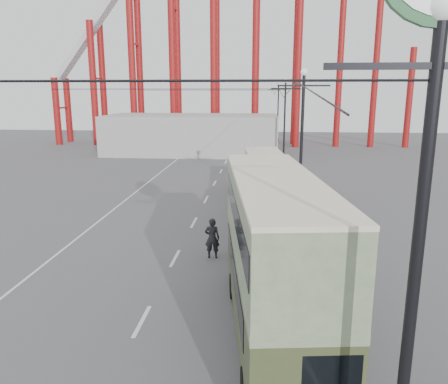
# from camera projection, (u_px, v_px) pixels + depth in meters

# --- Properties ---
(road_markings) EXTENTS (12.52, 120.00, 0.01)m
(road_markings) POSITION_uv_depth(u_px,v_px,m) (204.00, 207.00, 30.70)
(road_markings) COLOR silver
(road_markings) RESTS_ON ground
(lamp_post_near) EXTENTS (3.20, 0.44, 10.80)m
(lamp_post_near) POSITION_uv_depth(u_px,v_px,m) (434.00, 97.00, 6.35)
(lamp_post_near) COLOR black
(lamp_post_near) RESTS_ON ground
(lamp_post_mid) EXTENTS (3.20, 0.44, 9.32)m
(lamp_post_mid) POSITION_uv_depth(u_px,v_px,m) (301.00, 145.00, 27.45)
(lamp_post_mid) COLOR black
(lamp_post_mid) RESTS_ON ground
(lamp_post_far) EXTENTS (3.20, 0.44, 9.32)m
(lamp_post_far) POSITION_uv_depth(u_px,v_px,m) (285.00, 122.00, 48.81)
(lamp_post_far) COLOR black
(lamp_post_far) RESTS_ON ground
(lamp_post_distant) EXTENTS (3.20, 0.44, 9.32)m
(lamp_post_distant) POSITION_uv_depth(u_px,v_px,m) (278.00, 112.00, 70.17)
(lamp_post_distant) COLOR black
(lamp_post_distant) RESTS_ON ground
(fairground_shed) EXTENTS (22.00, 10.00, 5.00)m
(fairground_shed) POSITION_uv_depth(u_px,v_px,m) (192.00, 134.00, 57.07)
(fairground_shed) COLOR #979792
(fairground_shed) RESTS_ON ground
(double_decker_bus) EXTENTS (3.73, 10.25, 5.38)m
(double_decker_bus) POSITION_uv_depth(u_px,v_px,m) (274.00, 250.00, 13.87)
(double_decker_bus) COLOR #3A4223
(double_decker_bus) RESTS_ON ground
(single_decker_green) EXTENTS (2.92, 10.57, 2.96)m
(single_decker_green) POSITION_uv_depth(u_px,v_px,m) (269.00, 216.00, 22.57)
(single_decker_green) COLOR #6A7B5A
(single_decker_green) RESTS_ON ground
(single_decker_cream) EXTENTS (3.85, 10.99, 3.35)m
(single_decker_cream) POSITION_uv_depth(u_px,v_px,m) (267.00, 175.00, 32.39)
(single_decker_cream) COLOR beige
(single_decker_cream) RESTS_ON ground
(pedestrian) EXTENTS (0.74, 0.49, 2.01)m
(pedestrian) POSITION_uv_depth(u_px,v_px,m) (212.00, 238.00, 21.16)
(pedestrian) COLOR black
(pedestrian) RESTS_ON ground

